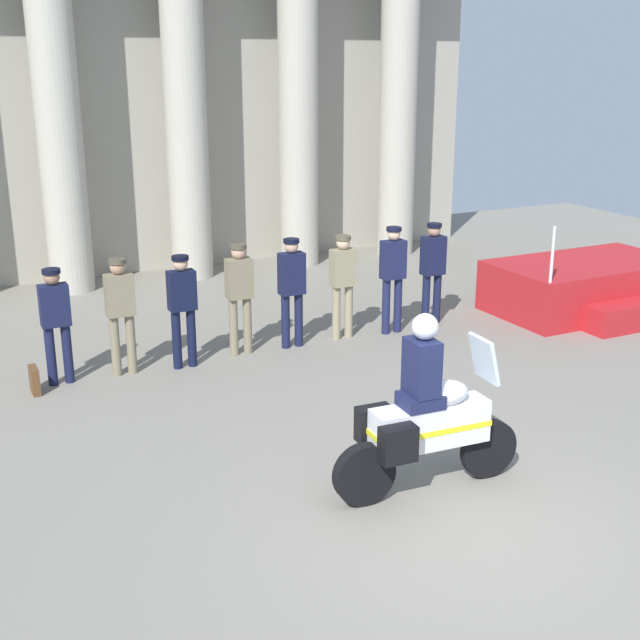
# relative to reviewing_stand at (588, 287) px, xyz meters

# --- Properties ---
(ground_plane) EXTENTS (28.00, 28.00, 0.00)m
(ground_plane) POSITION_rel_reviewing_stand_xyz_m (-6.22, -5.00, -0.42)
(ground_plane) COLOR gray
(colonnade_backdrop) EXTENTS (16.31, 1.67, 7.14)m
(colonnade_backdrop) POSITION_rel_reviewing_stand_xyz_m (-6.59, 5.96, 3.42)
(colonnade_backdrop) COLOR #A49F91
(colonnade_backdrop) RESTS_ON ground_plane
(reviewing_stand) EXTENTS (3.31, 2.34, 1.77)m
(reviewing_stand) POSITION_rel_reviewing_stand_xyz_m (0.00, 0.00, 0.00)
(reviewing_stand) COLOR #B21E23
(reviewing_stand) RESTS_ON ground_plane
(officer_in_row_0) EXTENTS (0.38, 0.24, 1.60)m
(officer_in_row_0) POSITION_rel_reviewing_stand_xyz_m (-8.89, 0.59, 0.53)
(officer_in_row_0) COLOR #141938
(officer_in_row_0) RESTS_ON ground_plane
(officer_in_row_1) EXTENTS (0.38, 0.24, 1.66)m
(officer_in_row_1) POSITION_rel_reviewing_stand_xyz_m (-8.03, 0.55, 0.56)
(officer_in_row_1) COLOR #7A7056
(officer_in_row_1) RESTS_ON ground_plane
(officer_in_row_2) EXTENTS (0.38, 0.24, 1.63)m
(officer_in_row_2) POSITION_rel_reviewing_stand_xyz_m (-7.18, 0.45, 0.55)
(officer_in_row_2) COLOR black
(officer_in_row_2) RESTS_ON ground_plane
(officer_in_row_3) EXTENTS (0.38, 0.24, 1.67)m
(officer_in_row_3) POSITION_rel_reviewing_stand_xyz_m (-6.26, 0.61, 0.57)
(officer_in_row_3) COLOR #7A7056
(officer_in_row_3) RESTS_ON ground_plane
(officer_in_row_4) EXTENTS (0.38, 0.24, 1.69)m
(officer_in_row_4) POSITION_rel_reviewing_stand_xyz_m (-5.43, 0.56, 0.57)
(officer_in_row_4) COLOR #141938
(officer_in_row_4) RESTS_ON ground_plane
(officer_in_row_5) EXTENTS (0.38, 0.24, 1.65)m
(officer_in_row_5) POSITION_rel_reviewing_stand_xyz_m (-4.55, 0.59, 0.55)
(officer_in_row_5) COLOR gray
(officer_in_row_5) RESTS_ON ground_plane
(officer_in_row_6) EXTENTS (0.38, 0.24, 1.73)m
(officer_in_row_6) POSITION_rel_reviewing_stand_xyz_m (-3.71, 0.48, 0.60)
(officer_in_row_6) COLOR #191E42
(officer_in_row_6) RESTS_ON ground_plane
(officer_in_row_7) EXTENTS (0.38, 0.24, 1.69)m
(officer_in_row_7) POSITION_rel_reviewing_stand_xyz_m (-2.86, 0.62, 0.58)
(officer_in_row_7) COLOR #141938
(officer_in_row_7) RESTS_ON ground_plane
(motorcycle_with_rider) EXTENTS (2.09, 0.72, 1.90)m
(motorcycle_with_rider) POSITION_rel_reviewing_stand_xyz_m (-6.15, -4.11, 0.37)
(motorcycle_with_rider) COLOR black
(motorcycle_with_rider) RESTS_ON ground_plane
(briefcase_on_ground) EXTENTS (0.10, 0.32, 0.36)m
(briefcase_on_ground) POSITION_rel_reviewing_stand_xyz_m (-9.26, 0.39, -0.24)
(briefcase_on_ground) COLOR brown
(briefcase_on_ground) RESTS_ON ground_plane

